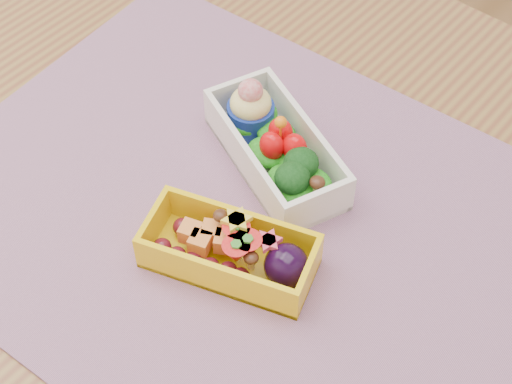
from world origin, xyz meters
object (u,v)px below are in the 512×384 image
Objects in this scene: placemat at (246,218)px; bento_yellow at (233,251)px; table at (233,276)px; bento_white at (275,147)px.

bento_yellow is (0.03, -0.05, 0.02)m from placemat.
table is 0.10m from placemat.
bento_yellow is at bearing -45.36° from bento_white.
bento_yellow reaches higher than placemat.
placemat reaches higher than table.
bento_white reaches higher than bento_yellow.
bento_white is 0.12m from bento_yellow.
bento_white is at bearing 107.00° from placemat.
bento_white reaches higher than placemat.
table is 2.10× the size of placemat.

